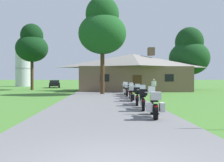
# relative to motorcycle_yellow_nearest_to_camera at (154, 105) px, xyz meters

# --- Properties ---
(ground_plane) EXTENTS (500.00, 500.00, 0.00)m
(ground_plane) POSITION_rel_motorcycle_yellow_nearest_to_camera_xyz_m (-2.08, 13.97, -0.61)
(ground_plane) COLOR #42752D
(asphalt_driveway) EXTENTS (6.40, 80.00, 0.06)m
(asphalt_driveway) POSITION_rel_motorcycle_yellow_nearest_to_camera_xyz_m (-2.08, 11.97, -0.58)
(asphalt_driveway) COLOR slate
(asphalt_driveway) RESTS_ON ground
(motorcycle_yellow_nearest_to_camera) EXTENTS (0.85, 2.08, 1.30)m
(motorcycle_yellow_nearest_to_camera) POSITION_rel_motorcycle_yellow_nearest_to_camera_xyz_m (0.00, 0.00, 0.00)
(motorcycle_yellow_nearest_to_camera) COLOR black
(motorcycle_yellow_nearest_to_camera) RESTS_ON asphalt_driveway
(motorcycle_green_second_in_row) EXTENTS (0.77, 2.08, 1.30)m
(motorcycle_green_second_in_row) POSITION_rel_motorcycle_yellow_nearest_to_camera_xyz_m (-0.02, 2.66, 0.01)
(motorcycle_green_second_in_row) COLOR black
(motorcycle_green_second_in_row) RESTS_ON asphalt_driveway
(motorcycle_silver_third_in_row) EXTENTS (0.94, 2.07, 1.30)m
(motorcycle_silver_third_in_row) POSITION_rel_motorcycle_yellow_nearest_to_camera_xyz_m (0.01, 4.95, 0.00)
(motorcycle_silver_third_in_row) COLOR black
(motorcycle_silver_third_in_row) RESTS_ON asphalt_driveway
(motorcycle_black_fourth_in_row) EXTENTS (0.71, 2.08, 1.30)m
(motorcycle_black_fourth_in_row) POSITION_rel_motorcycle_yellow_nearest_to_camera_xyz_m (0.01, 7.75, 0.01)
(motorcycle_black_fourth_in_row) COLOR black
(motorcycle_black_fourth_in_row) RESTS_ON asphalt_driveway
(motorcycle_black_fifth_in_row) EXTENTS (0.81, 2.07, 1.30)m
(motorcycle_black_fifth_in_row) POSITION_rel_motorcycle_yellow_nearest_to_camera_xyz_m (0.24, 10.31, 0.01)
(motorcycle_black_fifth_in_row) COLOR black
(motorcycle_black_fifth_in_row) RESTS_ON asphalt_driveway
(motorcycle_red_sixth_in_row) EXTENTS (0.76, 2.08, 1.30)m
(motorcycle_red_sixth_in_row) POSITION_rel_motorcycle_yellow_nearest_to_camera_xyz_m (0.14, 12.45, 0.00)
(motorcycle_red_sixth_in_row) COLOR black
(motorcycle_red_sixth_in_row) RESTS_ON asphalt_driveway
(motorcycle_yellow_farthest_in_row) EXTENTS (0.66, 2.08, 1.30)m
(motorcycle_yellow_farthest_in_row) POSITION_rel_motorcycle_yellow_nearest_to_camera_xyz_m (0.20, 15.05, 0.01)
(motorcycle_yellow_farthest_in_row) COLOR black
(motorcycle_yellow_farthest_in_row) RESTS_ON asphalt_driveway
(stone_lodge) EXTENTS (15.17, 8.65, 6.04)m
(stone_lodge) POSITION_rel_motorcycle_yellow_nearest_to_camera_xyz_m (2.18, 23.69, 2.03)
(stone_lodge) COLOR brown
(stone_lodge) RESTS_ON ground
(bystander_white_shirt_near_lodge) EXTENTS (0.55, 0.24, 1.67)m
(bystander_white_shirt_near_lodge) POSITION_rel_motorcycle_yellow_nearest_to_camera_xyz_m (3.78, 17.48, 0.32)
(bystander_white_shirt_near_lodge) COLOR navy
(bystander_white_shirt_near_lodge) RESTS_ON ground
(tree_by_lodge_front) EXTENTS (5.10, 5.10, 10.44)m
(tree_by_lodge_front) POSITION_rel_motorcycle_yellow_nearest_to_camera_xyz_m (-2.11, 15.82, 6.46)
(tree_by_lodge_front) COLOR #422D19
(tree_by_lodge_front) RESTS_ON ground
(tree_right_of_lodge) EXTENTS (6.10, 6.10, 9.55)m
(tree_right_of_lodge) POSITION_rel_motorcycle_yellow_nearest_to_camera_xyz_m (11.24, 26.59, 4.95)
(tree_right_of_lodge) COLOR #422D19
(tree_right_of_lodge) RESTS_ON ground
(tree_left_far) EXTENTS (4.69, 4.69, 9.79)m
(tree_left_far) POSITION_rel_motorcycle_yellow_nearest_to_camera_xyz_m (-12.48, 26.31, 6.08)
(tree_left_far) COLOR #422D19
(tree_left_far) RESTS_ON ground
(metal_silo_distant) EXTENTS (3.17, 3.17, 8.46)m
(metal_silo_distant) POSITION_rel_motorcycle_yellow_nearest_to_camera_xyz_m (-18.87, 42.32, 3.63)
(metal_silo_distant) COLOR #B2B7BC
(metal_silo_distant) RESTS_ON ground
(parked_black_suv_far_left) EXTENTS (2.72, 4.87, 1.40)m
(parked_black_suv_far_left) POSITION_rel_motorcycle_yellow_nearest_to_camera_xyz_m (-10.81, 34.71, 0.17)
(parked_black_suv_far_left) COLOR black
(parked_black_suv_far_left) RESTS_ON ground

